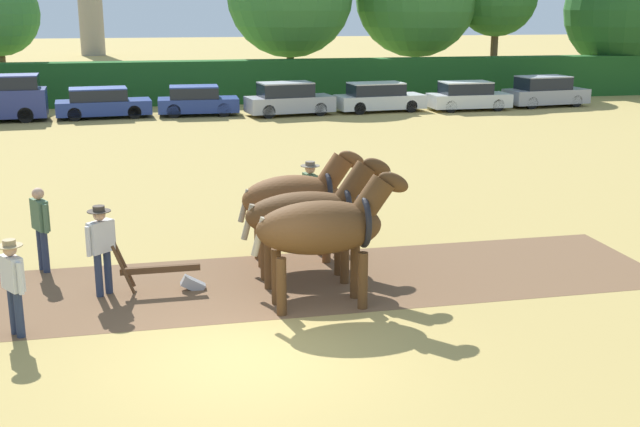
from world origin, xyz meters
name	(u,v)px	position (x,y,z in m)	size (l,w,h in m)	color
ground_plane	(251,355)	(0.00, 0.00, 0.00)	(240.00, 240.00, 0.00)	#A88E4C
plowed_furrow_strip	(146,293)	(-1.66, 3.13, 0.00)	(20.42, 3.68, 0.01)	brown
hedgerow	(186,83)	(0.00, 32.51, 1.16)	(67.92, 1.37, 2.31)	#1E511E
tree_far_right	(625,10)	(26.65, 34.36, 4.89)	(7.27, 7.27, 8.53)	#423323
draft_horse_lead_left	(325,227)	(1.54, 1.85, 1.47)	(2.91, 1.06, 2.50)	#513319
draft_horse_lead_right	(311,213)	(1.53, 3.21, 1.38)	(3.02, 0.98, 2.50)	#513319
draft_horse_trail_left	(297,198)	(1.48, 4.57, 1.37)	(2.77, 1.08, 2.40)	brown
plow	(168,275)	(-1.24, 3.14, 0.32)	(1.71, 0.47, 1.13)	#4C331E
farmer_at_plow	(101,243)	(-2.42, 3.18, 1.01)	(0.51, 0.49, 1.72)	#28334C
farmer_beside_team	(310,192)	(2.08, 6.33, 1.06)	(0.45, 0.67, 1.78)	#28334C
farmer_onlooker_left	(13,281)	(-3.70, 1.49, 0.96)	(0.43, 0.55, 1.65)	#28334C
farmer_onlooker_right	(41,223)	(-3.72, 4.84, 1.02)	(0.42, 0.62, 1.75)	#28334C
parked_car_left	(102,103)	(-4.10, 27.92, 0.69)	(4.55, 2.26, 1.43)	navy
parked_car_center_left	(197,101)	(0.38, 27.95, 0.69)	(3.88, 1.82, 1.43)	navy
parked_car_center	(288,100)	(4.75, 27.11, 0.77)	(4.42, 2.35, 1.61)	#A8A8B2
parked_car_center_right	(379,98)	(9.41, 27.60, 0.70)	(4.60, 2.22, 1.46)	silver
parked_car_right	(468,96)	(14.03, 27.30, 0.70)	(4.14, 1.82, 1.45)	silver
parked_car_far_right	(545,92)	(18.59, 27.98, 0.76)	(4.53, 2.31, 1.60)	#9E9EA8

